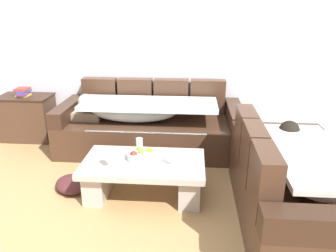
% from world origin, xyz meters
% --- Properties ---
extents(ground_plane, '(14.00, 14.00, 0.00)m').
position_xyz_m(ground_plane, '(0.00, 0.00, 0.00)').
color(ground_plane, '#AE8250').
extents(back_wall, '(9.00, 0.10, 2.70)m').
position_xyz_m(back_wall, '(0.00, 2.15, 1.35)').
color(back_wall, silver).
rests_on(back_wall, ground_plane).
extents(couch_along_wall, '(2.36, 0.92, 0.88)m').
position_xyz_m(couch_along_wall, '(0.11, 1.62, 0.33)').
color(couch_along_wall, '#442B1D').
rests_on(couch_along_wall, ground_plane).
extents(couch_near_window, '(0.92, 1.73, 0.88)m').
position_xyz_m(couch_near_window, '(1.58, 0.20, 0.33)').
color(couch_near_window, '#442B1D').
rests_on(couch_near_window, ground_plane).
extents(coffee_table, '(1.20, 0.68, 0.38)m').
position_xyz_m(coffee_table, '(0.22, 0.50, 0.24)').
color(coffee_table, '#B7ABA3').
rests_on(coffee_table, ground_plane).
extents(fruit_bowl, '(0.28, 0.28, 0.10)m').
position_xyz_m(fruit_bowl, '(0.19, 0.56, 0.42)').
color(fruit_bowl, silver).
rests_on(fruit_bowl, coffee_table).
extents(wine_glass_near_left, '(0.07, 0.07, 0.17)m').
position_xyz_m(wine_glass_near_left, '(-0.09, 0.36, 0.50)').
color(wine_glass_near_left, silver).
rests_on(wine_glass_near_left, coffee_table).
extents(wine_glass_near_right, '(0.07, 0.07, 0.17)m').
position_xyz_m(wine_glass_near_right, '(0.51, 0.41, 0.50)').
color(wine_glass_near_right, silver).
rests_on(wine_glass_near_right, coffee_table).
extents(wine_glass_far_back, '(0.07, 0.07, 0.17)m').
position_xyz_m(wine_glass_far_back, '(0.16, 0.68, 0.50)').
color(wine_glass_far_back, silver).
rests_on(wine_glass_far_back, coffee_table).
extents(open_magazine, '(0.33, 0.29, 0.01)m').
position_xyz_m(open_magazine, '(0.46, 0.49, 0.39)').
color(open_magazine, white).
rests_on(open_magazine, coffee_table).
extents(side_cabinet, '(0.72, 0.44, 0.64)m').
position_xyz_m(side_cabinet, '(-1.65, 1.85, 0.32)').
color(side_cabinet, '#4A3122').
rests_on(side_cabinet, ground_plane).
extents(book_stack_on_cabinet, '(0.18, 0.21, 0.11)m').
position_xyz_m(book_stack_on_cabinet, '(-1.65, 1.85, 0.70)').
color(book_stack_on_cabinet, gold).
rests_on(book_stack_on_cabinet, side_cabinet).
extents(crumpled_garment, '(0.50, 0.51, 0.12)m').
position_xyz_m(crumpled_garment, '(-0.55, 0.54, 0.06)').
color(crumpled_garment, '#4C2323').
rests_on(crumpled_garment, ground_plane).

